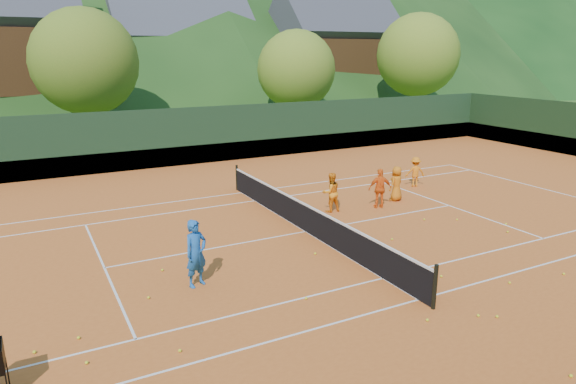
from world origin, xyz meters
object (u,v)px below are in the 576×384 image
student_b (380,188)px  student_d (415,172)px  student_c (396,184)px  chalet_right (332,57)px  chalet_mid (181,61)px  coach (196,253)px  tennis_net (306,217)px  student_a (331,192)px

student_b → student_d: (3.37, 1.88, -0.10)m
student_b → student_c: student_b is taller
student_b → student_d: bearing=-132.4°
student_b → student_c: bearing=-138.8°
student_c → student_d: 2.57m
student_c → chalet_right: size_ratio=0.12×
student_c → chalet_mid: (0.98, 32.46, 4.27)m
chalet_mid → chalet_right: bearing=-15.9°
student_b → chalet_mid: bearing=-75.3°
coach → chalet_right: chalet_right is taller
coach → student_c: bearing=-0.0°
student_c → tennis_net: size_ratio=0.12×
student_d → chalet_right: size_ratio=0.11×
coach → student_a: size_ratio=1.19×
coach → chalet_right: bearing=31.1°
tennis_net → student_a: bearing=38.2°
student_a → chalet_mid: chalet_mid is taller
tennis_net → chalet_mid: chalet_mid is taller
student_b → tennis_net: bearing=33.7°
chalet_mid → coach: bearing=-106.1°
student_a → chalet_mid: 33.01m
student_c → tennis_net: (-5.02, -1.54, -0.20)m
student_a → student_c: size_ratio=1.06×
tennis_net → chalet_mid: bearing=80.0°
tennis_net → chalet_right: (20.00, 30.00, 4.74)m
student_b → chalet_right: (16.18, 28.96, 4.48)m
student_c → student_b: bearing=4.0°
student_a → chalet_right: 34.03m
chalet_right → tennis_net: bearing=-123.7°
student_b → tennis_net: (-3.82, -1.04, -0.26)m
chalet_right → student_a: bearing=-122.4°
student_c → chalet_right: 32.48m
coach → tennis_net: bearing=4.9°
student_d → chalet_mid: (-1.19, 31.08, 4.31)m
coach → chalet_right: size_ratio=0.15×
chalet_right → coach: bearing=-127.2°
coach → student_b: coach is taller
student_c → chalet_mid: 32.75m
student_a → tennis_net: bearing=40.4°
chalet_mid → chalet_right: (14.00, -4.00, 0.27)m
coach → chalet_mid: bearing=52.2°
student_b → student_d: student_b is taller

